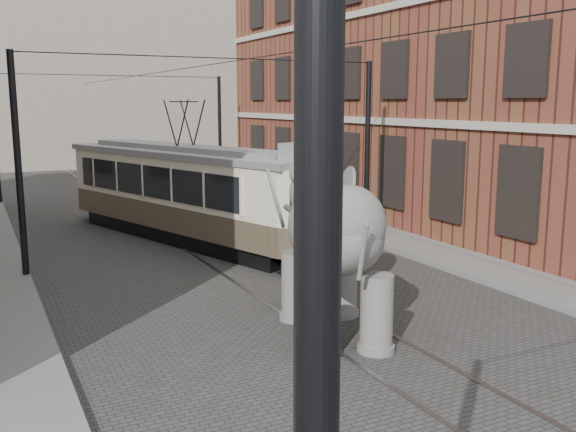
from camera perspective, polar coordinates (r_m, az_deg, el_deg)
ground at (r=14.55m, az=2.66°, el=-8.71°), size 120.00×120.00×0.00m
tram_rails at (r=14.55m, az=2.66°, el=-8.67°), size 1.54×80.00×0.02m
sidewalk_right at (r=18.11m, az=19.57°, el=-5.27°), size 2.00×60.00×0.15m
sidewalk_left at (r=12.88m, az=-24.13°, el=-11.82°), size 2.00×60.00×0.15m
brick_building at (r=27.53m, az=14.00°, el=12.53°), size 8.00×26.00×12.00m
distant_block at (r=52.51m, az=-19.52°, el=12.05°), size 28.00×10.00×14.00m
catenary at (r=18.31m, az=-5.47°, el=4.75°), size 11.00×30.20×6.00m
tram at (r=22.07m, az=-9.05°, el=3.94°), size 6.00×12.15×4.75m
elephant at (r=12.91m, az=4.10°, el=-3.44°), size 4.25×6.04×3.35m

